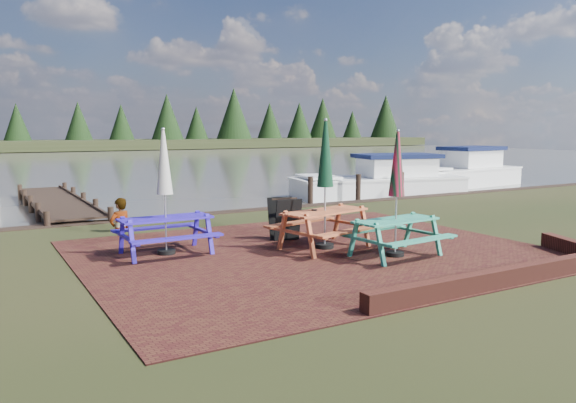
# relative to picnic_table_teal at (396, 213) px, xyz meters

# --- Properties ---
(ground) EXTENTS (120.00, 120.00, 0.00)m
(ground) POSITION_rel_picnic_table_teal_xyz_m (-1.17, 0.11, -0.86)
(ground) COLOR black
(ground) RESTS_ON ground
(paving) EXTENTS (9.00, 7.50, 0.02)m
(paving) POSITION_rel_picnic_table_teal_xyz_m (-1.17, 1.11, -0.85)
(paving) COLOR #3A1412
(paving) RESTS_ON ground
(brick_wall) EXTENTS (6.21, 1.79, 0.30)m
(brick_wall) POSITION_rel_picnic_table_teal_xyz_m (0.97, -2.31, -0.71)
(brick_wall) COLOR #4C1E16
(brick_wall) RESTS_ON ground
(water) EXTENTS (120.00, 60.00, 0.02)m
(water) POSITION_rel_picnic_table_teal_xyz_m (-1.17, 37.11, -0.86)
(water) COLOR #45423B
(water) RESTS_ON ground
(far_treeline) EXTENTS (120.00, 10.00, 8.10)m
(far_treeline) POSITION_rel_picnic_table_teal_xyz_m (-1.17, 66.11, 2.42)
(far_treeline) COLOR black
(far_treeline) RESTS_ON ground
(picnic_table_teal) EXTENTS (1.91, 1.73, 2.46)m
(picnic_table_teal) POSITION_rel_picnic_table_teal_xyz_m (0.00, 0.00, 0.00)
(picnic_table_teal) COLOR teal
(picnic_table_teal) RESTS_ON ground
(picnic_table_red) EXTENTS (2.26, 2.10, 2.67)m
(picnic_table_red) POSITION_rel_picnic_table_teal_xyz_m (-0.79, 1.30, 0.07)
(picnic_table_red) COLOR #BE5A30
(picnic_table_red) RESTS_ON ground
(picnic_table_blue) EXTENTS (1.81, 1.62, 2.48)m
(picnic_table_blue) POSITION_rel_picnic_table_teal_xyz_m (-3.83, 2.41, 0.01)
(picnic_table_blue) COLOR #2916AA
(picnic_table_blue) RESTS_ON ground
(chalkboard) EXTENTS (0.62, 0.63, 0.96)m
(chalkboard) POSITION_rel_picnic_table_teal_xyz_m (-1.08, 2.48, -0.37)
(chalkboard) COLOR black
(chalkboard) RESTS_ON ground
(jetty) EXTENTS (1.76, 9.08, 1.00)m
(jetty) POSITION_rel_picnic_table_teal_xyz_m (-4.67, 11.39, -0.75)
(jetty) COLOR black
(jetty) RESTS_ON ground
(boat_near) EXTENTS (7.19, 3.72, 1.85)m
(boat_near) POSITION_rel_picnic_table_teal_xyz_m (7.10, 9.08, -0.50)
(boat_near) COLOR white
(boat_near) RESTS_ON ground
(boat_far) EXTENTS (6.74, 3.02, 2.04)m
(boat_far) POSITION_rel_picnic_table_teal_xyz_m (13.08, 10.43, -0.45)
(boat_far) COLOR white
(boat_far) RESTS_ON ground
(person) EXTENTS (0.69, 0.58, 1.61)m
(person) POSITION_rel_picnic_table_teal_xyz_m (-4.00, 5.52, -0.06)
(person) COLOR gray
(person) RESTS_ON ground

